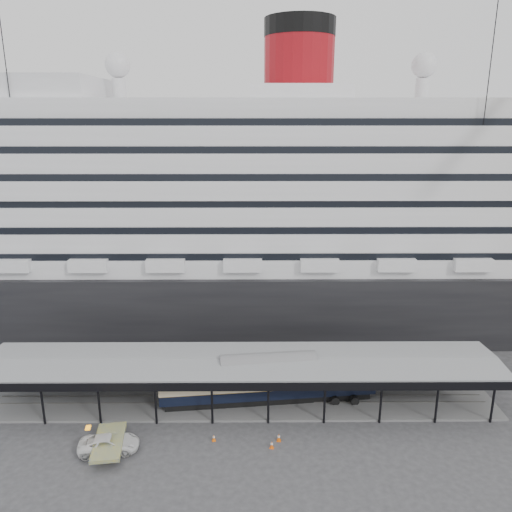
# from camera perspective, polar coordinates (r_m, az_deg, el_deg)

# --- Properties ---
(ground) EXTENTS (200.00, 200.00, 0.00)m
(ground) POSITION_cam_1_polar(r_m,az_deg,el_deg) (53.81, -1.82, -19.08)
(ground) COLOR #343437
(ground) RESTS_ON ground
(cruise_ship) EXTENTS (130.00, 30.00, 43.90)m
(cruise_ship) POSITION_cam_1_polar(r_m,az_deg,el_deg) (77.15, -1.32, 6.53)
(cruise_ship) COLOR black
(cruise_ship) RESTS_ON ground
(platform_canopy) EXTENTS (56.00, 9.18, 5.30)m
(platform_canopy) POSITION_cam_1_polar(r_m,az_deg,el_deg) (56.76, -1.72, -14.23)
(platform_canopy) COLOR slate
(platform_canopy) RESTS_ON ground
(port_truck) EXTENTS (5.90, 3.28, 1.56)m
(port_truck) POSITION_cam_1_polar(r_m,az_deg,el_deg) (52.33, -16.45, -19.89)
(port_truck) COLOR silver
(port_truck) RESTS_ON ground
(pullman_carriage) EXTENTS (23.85, 5.54, 23.23)m
(pullman_carriage) POSITION_cam_1_polar(r_m,az_deg,el_deg) (56.55, 1.39, -13.83)
(pullman_carriage) COLOR black
(pullman_carriage) RESTS_ON ground
(traffic_cone_left) EXTENTS (0.42, 0.42, 0.70)m
(traffic_cone_left) POSITION_cam_1_polar(r_m,az_deg,el_deg) (52.09, -4.84, -19.98)
(traffic_cone_left) COLOR orange
(traffic_cone_left) RESTS_ON ground
(traffic_cone_mid) EXTENTS (0.45, 0.45, 0.80)m
(traffic_cone_mid) POSITION_cam_1_polar(r_m,az_deg,el_deg) (51.93, 2.63, -19.99)
(traffic_cone_mid) COLOR #DE590C
(traffic_cone_mid) RESTS_ON ground
(traffic_cone_right) EXTENTS (0.50, 0.50, 0.77)m
(traffic_cone_right) POSITION_cam_1_polar(r_m,az_deg,el_deg) (51.04, 1.82, -20.74)
(traffic_cone_right) COLOR #F75C0D
(traffic_cone_right) RESTS_ON ground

